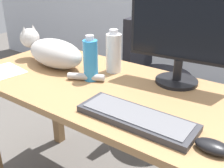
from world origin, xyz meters
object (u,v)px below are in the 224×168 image
keyboard (136,117)px  water_bottle (114,52)px  office_chair (153,89)px  monitor (181,36)px  spray_bottle (91,60)px  computer_mouse (213,147)px  cat (52,52)px

keyboard → water_bottle: (-0.34, 0.35, 0.09)m
office_chair → monitor: bearing=-54.7°
spray_bottle → computer_mouse: bearing=-18.0°
water_bottle → spray_bottle: (-0.03, -0.15, -0.00)m
office_chair → computer_mouse: 1.22m
monitor → cat: (-0.65, -0.18, -0.15)m
cat → spray_bottle: bearing=-5.4°
computer_mouse → spray_bottle: (-0.65, 0.21, 0.08)m
monitor → cat: size_ratio=0.78×
computer_mouse → spray_bottle: spray_bottle is taller
monitor → cat: 0.69m
keyboard → cat: cat is taller
computer_mouse → water_bottle: (-0.62, 0.36, 0.08)m
water_bottle → cat: bearing=-158.6°
monitor → office_chair: bearing=125.3°
monitor → spray_bottle: size_ratio=2.19×
monitor → spray_bottle: (-0.35, -0.21, -0.12)m
monitor → cat: bearing=-164.5°
cat → office_chair: bearing=69.3°
monitor → water_bottle: monitor is taller
keyboard → spray_bottle: spray_bottle is taller
cat → computer_mouse: cat is taller
keyboard → computer_mouse: 0.28m
keyboard → computer_mouse: size_ratio=4.00×
office_chair → spray_bottle: (0.02, -0.74, 0.45)m
keyboard → computer_mouse: (0.28, -0.02, 0.00)m
office_chair → keyboard: office_chair is taller
spray_bottle → office_chair: bearing=91.8°
spray_bottle → water_bottle: bearing=80.1°
keyboard → computer_mouse: bearing=-3.2°
office_chair → computer_mouse: size_ratio=8.53×
office_chair → water_bottle: bearing=-85.1°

